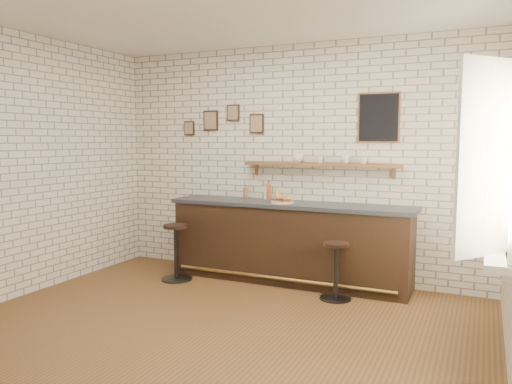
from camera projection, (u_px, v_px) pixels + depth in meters
ground at (218, 326)px, 4.82m from camera, size 5.00×5.00×0.00m
bar_counter at (289, 242)px, 6.27m from camera, size 3.10×0.65×1.01m
sandwich_plate at (283, 202)px, 6.17m from camera, size 0.28×0.28×0.01m
ciabatta_sandwich at (283, 199)px, 6.16m from camera, size 0.24×0.17×0.08m
potato_chips at (281, 202)px, 6.17m from camera, size 0.26×0.19×0.00m
bitters_bottle_brown at (245, 193)px, 6.67m from camera, size 0.06×0.06×0.18m
bitters_bottle_white at (266, 193)px, 6.54m from camera, size 0.05×0.05×0.20m
bitters_bottle_amber at (269, 192)px, 6.53m from camera, size 0.06×0.06×0.25m
condiment_bottle_yellow at (277, 194)px, 6.48m from camera, size 0.05×0.05×0.17m
bar_stool_left at (176, 250)px, 6.36m from camera, size 0.40×0.40×0.71m
bar_stool_right at (336, 269)px, 5.59m from camera, size 0.36×0.36×0.64m
wall_shelf at (320, 165)px, 6.21m from camera, size 2.00×0.18×0.18m
shelf_cup_a at (298, 158)px, 6.32m from camera, size 0.15×0.15×0.11m
shelf_cup_b at (320, 160)px, 6.20m from camera, size 0.13×0.13×0.08m
shelf_cup_c at (346, 159)px, 6.07m from camera, size 0.15×0.15×0.10m
shelf_cup_d at (364, 160)px, 5.97m from camera, size 0.09×0.09×0.08m
back_wall_decor at (309, 119)px, 6.30m from camera, size 2.96×0.02×0.56m
window_sill at (498, 251)px, 3.99m from camera, size 0.20×1.35×0.06m
casement_window at (497, 157)px, 3.93m from camera, size 0.40×1.30×1.56m
book_lower at (495, 246)px, 3.99m from camera, size 0.22×0.26×0.02m
book_upper at (495, 243)px, 4.01m from camera, size 0.20×0.25×0.02m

